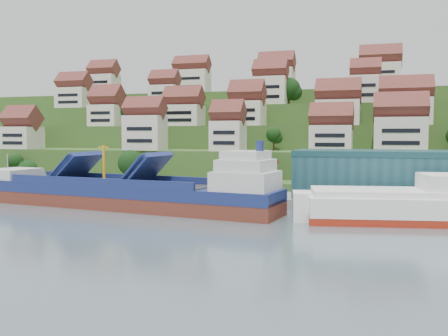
% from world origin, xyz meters
% --- Properties ---
extents(ground, '(300.00, 300.00, 0.00)m').
position_xyz_m(ground, '(0.00, 0.00, 0.00)').
color(ground, slate).
rests_on(ground, ground).
extents(quay, '(180.00, 14.00, 2.20)m').
position_xyz_m(quay, '(20.00, 15.00, 1.10)').
color(quay, gray).
rests_on(quay, ground).
extents(hillside, '(260.00, 128.00, 31.00)m').
position_xyz_m(hillside, '(0.00, 103.55, 10.66)').
color(hillside, '#2D4C1E').
rests_on(hillside, ground).
extents(hillside_village, '(152.99, 64.46, 28.98)m').
position_xyz_m(hillside_village, '(9.76, 61.97, 24.92)').
color(hillside_village, silver).
rests_on(hillside_village, ground).
extents(hillside_trees, '(133.69, 62.60, 31.01)m').
position_xyz_m(hillside_trees, '(-10.35, 43.15, 16.04)').
color(hillside_trees, '#153712').
rests_on(hillside_trees, ground).
extents(warehouse, '(60.00, 15.00, 10.00)m').
position_xyz_m(warehouse, '(52.00, 17.00, 7.20)').
color(warehouse, '#1F4B55').
rests_on(warehouse, quay).
extents(flagpole, '(1.28, 0.16, 8.00)m').
position_xyz_m(flagpole, '(18.11, 10.00, 6.88)').
color(flagpole, gray).
rests_on(flagpole, quay).
extents(cargo_ship, '(72.03, 19.84, 15.71)m').
position_xyz_m(cargo_ship, '(-11.65, 1.16, 3.05)').
color(cargo_ship, maroon).
rests_on(cargo_ship, ground).
extents(second_ship, '(33.96, 17.87, 9.36)m').
position_xyz_m(second_ship, '(43.51, 1.01, 2.83)').
color(second_ship, maroon).
rests_on(second_ship, ground).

